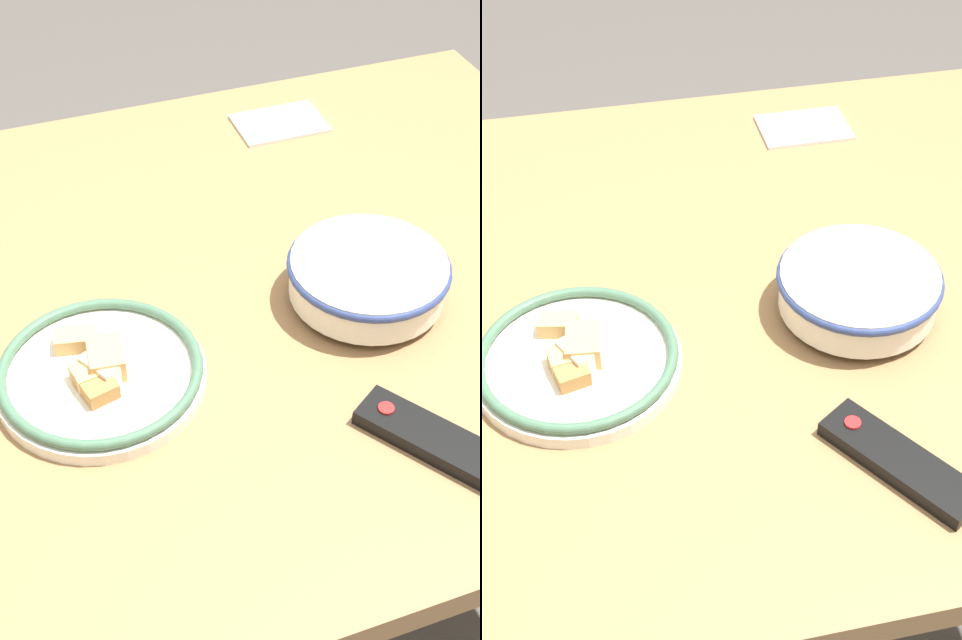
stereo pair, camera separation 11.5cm
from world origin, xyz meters
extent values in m
plane|color=#4C4742|center=(0.00, 0.00, 0.00)|extent=(8.00, 8.00, 0.00)
cube|color=olive|center=(0.00, 0.00, 0.73)|extent=(1.51, 1.06, 0.04)
cylinder|color=olive|center=(-0.68, -0.46, 0.35)|extent=(0.06, 0.06, 0.71)
cylinder|color=silver|center=(-0.26, 0.09, 0.75)|extent=(0.10, 0.10, 0.01)
cylinder|color=silver|center=(-0.26, 0.09, 0.79)|extent=(0.21, 0.21, 0.06)
cylinder|color=#C67A33|center=(-0.26, 0.09, 0.78)|extent=(0.19, 0.19, 0.05)
torus|color=navy|center=(-0.26, 0.09, 0.81)|extent=(0.22, 0.22, 0.01)
cylinder|color=silver|center=(0.12, 0.12, 0.76)|extent=(0.26, 0.26, 0.02)
torus|color=#42664C|center=(0.12, 0.12, 0.77)|extent=(0.26, 0.26, 0.01)
cube|color=tan|center=(0.13, 0.13, 0.78)|extent=(0.06, 0.05, 0.02)
cube|color=tan|center=(0.11, 0.11, 0.78)|extent=(0.05, 0.06, 0.03)
cube|color=silver|center=(0.11, 0.12, 0.78)|extent=(0.08, 0.07, 0.03)
cube|color=tan|center=(0.14, 0.06, 0.78)|extent=(0.06, 0.04, 0.02)
cube|color=#B2753D|center=(0.14, 0.15, 0.78)|extent=(0.05, 0.06, 0.02)
cube|color=black|center=(-0.22, 0.35, 0.76)|extent=(0.15, 0.19, 0.02)
cylinder|color=red|center=(-0.18, 0.30, 0.77)|extent=(0.02, 0.02, 0.00)
cube|color=white|center=(-0.32, -0.38, 0.75)|extent=(0.15, 0.11, 0.01)
camera|label=1|loc=(0.22, 0.90, 1.57)|focal=50.00mm
camera|label=2|loc=(0.11, 0.93, 1.57)|focal=50.00mm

